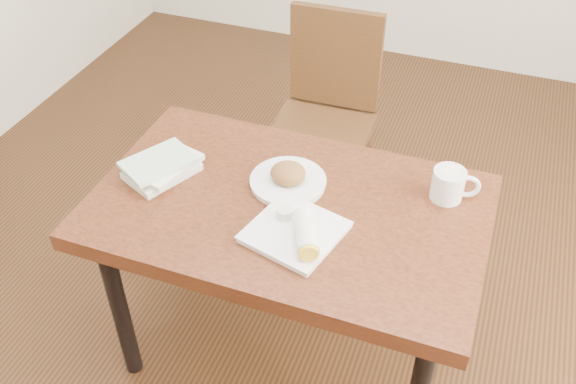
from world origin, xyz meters
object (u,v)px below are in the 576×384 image
(plate_burrito, at_px, (298,232))
(table, at_px, (288,224))
(plate_scone, at_px, (288,179))
(book_stack, at_px, (162,167))
(chair_far, at_px, (327,107))
(coffee_mug, at_px, (450,184))

(plate_burrito, bearing_deg, table, 121.20)
(plate_scone, relative_size, book_stack, 0.91)
(chair_far, distance_m, book_stack, 0.96)
(table, height_order, plate_scone, plate_scone)
(coffee_mug, bearing_deg, chair_far, 131.96)
(table, xyz_separation_m, chair_far, (-0.14, 0.88, -0.12))
(coffee_mug, height_order, book_stack, coffee_mug)
(plate_scone, bearing_deg, coffee_mug, 13.21)
(chair_far, height_order, book_stack, chair_far)
(plate_scone, bearing_deg, plate_burrito, -63.02)
(plate_scone, relative_size, coffee_mug, 1.64)
(coffee_mug, bearing_deg, book_stack, -167.04)
(book_stack, bearing_deg, table, 0.10)
(plate_burrito, bearing_deg, book_stack, 165.80)
(chair_far, height_order, coffee_mug, chair_far)
(table, xyz_separation_m, book_stack, (-0.44, -0.00, 0.12))
(table, distance_m, coffee_mug, 0.52)
(chair_far, bearing_deg, plate_burrito, -77.55)
(table, bearing_deg, plate_scone, 110.20)
(chair_far, xyz_separation_m, plate_scone, (0.11, -0.79, 0.23))
(chair_far, relative_size, plate_burrito, 3.08)
(chair_far, bearing_deg, book_stack, -108.64)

